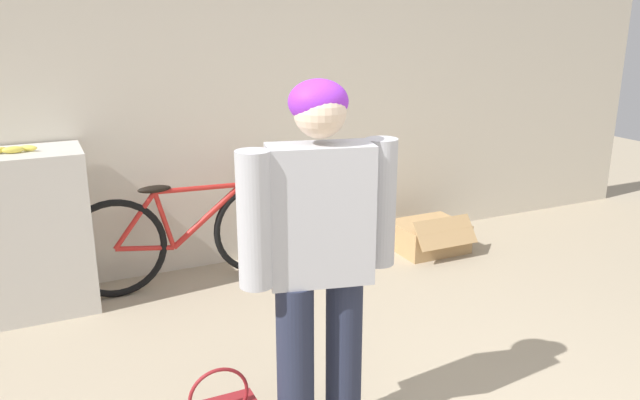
# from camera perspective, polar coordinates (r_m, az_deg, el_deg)

# --- Properties ---
(wall_back) EXTENTS (8.00, 0.07, 2.60)m
(wall_back) POSITION_cam_1_polar(r_m,az_deg,el_deg) (4.63, -8.25, 9.77)
(wall_back) COLOR beige
(wall_back) RESTS_ON ground_plane
(side_shelf) EXTENTS (0.89, 0.48, 1.04)m
(side_shelf) POSITION_cam_1_polar(r_m,az_deg,el_deg) (4.32, -26.17, -2.91)
(side_shelf) COLOR beige
(side_shelf) RESTS_ON ground_plane
(person) EXTENTS (0.70, 0.28, 1.60)m
(person) POSITION_cam_1_polar(r_m,az_deg,el_deg) (2.57, -0.01, -4.50)
(person) COLOR #23283D
(person) RESTS_ON ground_plane
(bicycle) EXTENTS (1.70, 0.46, 0.76)m
(bicycle) POSITION_cam_1_polar(r_m,az_deg,el_deg) (4.44, -11.77, -3.14)
(bicycle) COLOR black
(bicycle) RESTS_ON ground_plane
(banana) EXTENTS (0.28, 0.08, 0.04)m
(banana) POSITION_cam_1_polar(r_m,az_deg,el_deg) (4.16, -26.32, 4.16)
(banana) COLOR #EAD64C
(banana) RESTS_ON side_shelf
(cardboard_box) EXTENTS (0.54, 0.52, 0.32)m
(cardboard_box) POSITION_cam_1_polar(r_m,az_deg,el_deg) (5.13, 9.90, -3.28)
(cardboard_box) COLOR tan
(cardboard_box) RESTS_ON ground_plane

